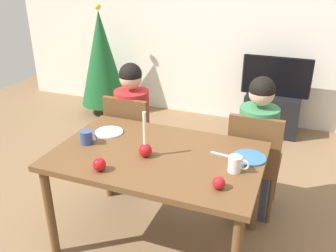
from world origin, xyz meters
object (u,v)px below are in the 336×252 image
(person_left_child, at_px, (133,129))
(apple_by_left_plate, at_px, (99,165))
(chair_right, at_px, (254,158))
(candle_centerpiece, at_px, (145,147))
(dining_table, at_px, (157,164))
(mug_right, at_px, (236,164))
(christmas_tree, at_px, (102,59))
(plate_right, at_px, (249,158))
(chair_left, at_px, (132,137))
(tv, at_px, (276,76))
(mug_left, at_px, (87,137))
(tv_stand, at_px, (272,114))
(person_right_child, at_px, (255,150))
(apple_near_candle, at_px, (219,183))
(plate_left, at_px, (109,132))

(person_left_child, xyz_separation_m, apple_by_left_plate, (0.26, -0.97, 0.22))
(chair_right, bearing_deg, candle_centerpiece, -133.33)
(dining_table, distance_m, mug_right, 0.55)
(christmas_tree, height_order, plate_right, christmas_tree)
(chair_left, distance_m, mug_right, 1.26)
(tv, bearing_deg, mug_left, -114.51)
(tv_stand, bearing_deg, candle_centerpiece, -104.33)
(christmas_tree, distance_m, mug_right, 3.11)
(person_right_child, xyz_separation_m, apple_near_candle, (-0.09, -0.90, 0.22))
(dining_table, height_order, tv_stand, dining_table)
(candle_centerpiece, distance_m, plate_right, 0.69)
(tv, height_order, candle_centerpiece, candle_centerpiece)
(candle_centerpiece, bearing_deg, plate_left, 150.40)
(plate_left, height_order, apple_near_candle, apple_near_candle)
(person_right_child, bearing_deg, plate_right, -88.22)
(dining_table, bearing_deg, plate_right, 15.05)
(mug_left, bearing_deg, person_left_child, 88.67)
(mug_right, bearing_deg, plate_right, 74.72)
(person_left_child, bearing_deg, tv_stand, 57.64)
(chair_left, distance_m, apple_by_left_plate, 1.01)
(tv, height_order, plate_left, tv)
(dining_table, distance_m, tv_stand, 2.40)
(person_left_child, bearing_deg, chair_left, -90.00)
(chair_left, xyz_separation_m, person_left_child, (-0.00, 0.03, 0.06))
(chair_left, bearing_deg, candle_centerpiece, -56.23)
(chair_left, relative_size, mug_right, 6.93)
(plate_left, bearing_deg, chair_right, 22.91)
(plate_right, distance_m, mug_left, 1.13)
(chair_left, height_order, person_left_child, person_left_child)
(person_left_child, bearing_deg, chair_right, -1.72)
(chair_left, distance_m, apple_near_candle, 1.34)
(dining_table, height_order, christmas_tree, christmas_tree)
(christmas_tree, bearing_deg, candle_centerpiece, -53.26)
(dining_table, bearing_deg, tv_stand, 76.68)
(tv, xyz_separation_m, plate_left, (-1.01, -2.13, 0.05))
(person_right_child, height_order, candle_centerpiece, person_right_child)
(chair_right, height_order, person_left_child, person_left_child)
(person_right_child, height_order, tv, person_right_child)
(person_left_child, relative_size, candle_centerpiece, 3.67)
(apple_by_left_plate, bearing_deg, tv, 73.22)
(chair_left, height_order, candle_centerpiece, candle_centerpiece)
(chair_left, relative_size, christmas_tree, 0.62)
(tv, bearing_deg, apple_near_candle, -91.34)
(chair_left, relative_size, chair_right, 1.00)
(plate_right, xyz_separation_m, apple_by_left_plate, (-0.84, -0.49, 0.04))
(person_right_child, bearing_deg, chair_right, -90.00)
(dining_table, bearing_deg, tv, 76.69)
(christmas_tree, xyz_separation_m, mug_right, (2.23, -2.17, 0.04))
(chair_left, distance_m, plate_left, 0.50)
(plate_right, bearing_deg, plate_left, 179.44)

